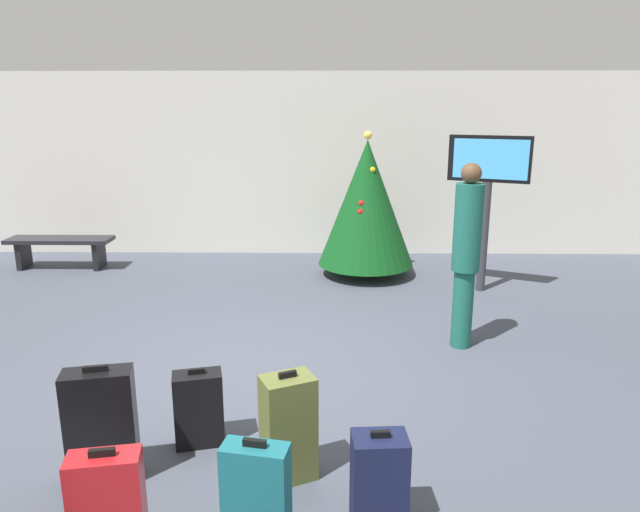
{
  "coord_description": "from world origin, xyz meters",
  "views": [
    {
      "loc": [
        0.77,
        -4.9,
        2.44
      ],
      "look_at": [
        0.68,
        1.02,
        0.9
      ],
      "focal_mm": 32.46,
      "sensor_mm": 36.0,
      "label": 1
    }
  ],
  "objects": [
    {
      "name": "ground_plane",
      "position": [
        0.0,
        0.0,
        0.0
      ],
      "size": [
        16.0,
        16.0,
        0.0
      ],
      "primitive_type": "plane",
      "color": "#424754"
    },
    {
      "name": "back_wall",
      "position": [
        0.0,
        4.78,
        1.49
      ],
      "size": [
        16.0,
        0.2,
        2.98
      ],
      "primitive_type": "cube",
      "color": "beige",
      "rests_on": "ground_plane"
    },
    {
      "name": "holiday_tree",
      "position": [
        1.32,
        3.38,
        1.08
      ],
      "size": [
        1.39,
        1.39,
        2.1
      ],
      "color": "#4C3319",
      "rests_on": "ground_plane"
    },
    {
      "name": "flight_info_kiosk",
      "position": [
        2.85,
        2.66,
        1.49
      ],
      "size": [
        0.99,
        0.5,
        2.08
      ],
      "color": "#333338",
      "rests_on": "ground_plane"
    },
    {
      "name": "waiting_bench",
      "position": [
        -3.35,
        3.67,
        0.36
      ],
      "size": [
        1.57,
        0.44,
        0.48
      ],
      "color": "black",
      "rests_on": "ground_plane"
    },
    {
      "name": "traveller_0",
      "position": [
        2.16,
        0.76,
        1.03
      ],
      "size": [
        0.34,
        0.34,
        1.91
      ],
      "color": "#19594C",
      "rests_on": "ground_plane"
    },
    {
      "name": "suitcase_1",
      "position": [
        -0.72,
        -1.51,
        0.39
      ],
      "size": [
        0.48,
        0.29,
        0.82
      ],
      "color": "black",
      "rests_on": "ground_plane"
    },
    {
      "name": "suitcase_3",
      "position": [
        0.51,
        -1.48,
        0.37
      ],
      "size": [
        0.41,
        0.36,
        0.78
      ],
      "color": "#59602D",
      "rests_on": "ground_plane"
    },
    {
      "name": "suitcase_5",
      "position": [
        -0.18,
        -1.08,
        0.28
      ],
      "size": [
        0.39,
        0.28,
        0.6
      ],
      "color": "black",
      "rests_on": "ground_plane"
    },
    {
      "name": "suitcase_6",
      "position": [
        1.08,
        -1.92,
        0.29
      ],
      "size": [
        0.34,
        0.26,
        0.62
      ],
      "color": "#141938",
      "rests_on": "ground_plane"
    },
    {
      "name": "suitcase_7",
      "position": [
        0.39,
        -2.22,
        0.36
      ],
      "size": [
        0.38,
        0.23,
        0.75
      ],
      "color": "#19606B",
      "rests_on": "ground_plane"
    }
  ]
}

